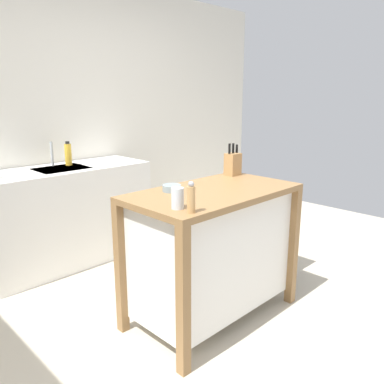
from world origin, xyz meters
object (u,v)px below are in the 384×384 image
(kitchen_island, at_px, (213,247))
(knife_block, at_px, (233,164))
(pepper_grinder, at_px, (191,198))
(bowl_stoneware_deep, at_px, (172,188))
(sink_faucet, at_px, (52,154))
(trash_bin, at_px, (272,240))
(bottle_dish_soap, at_px, (68,154))
(drinking_cup, at_px, (178,198))

(kitchen_island, distance_m, knife_block, 0.71)
(knife_block, distance_m, pepper_grinder, 1.03)
(bowl_stoneware_deep, height_order, pepper_grinder, pepper_grinder)
(kitchen_island, xyz_separation_m, sink_faucet, (-0.29, 1.71, 0.49))
(kitchen_island, relative_size, pepper_grinder, 6.84)
(trash_bin, relative_size, bottle_dish_soap, 2.87)
(sink_faucet, distance_m, bottle_dish_soap, 0.14)
(pepper_grinder, xyz_separation_m, sink_faucet, (0.17, 1.96, 0.01))
(kitchen_island, distance_m, drinking_cup, 0.67)
(trash_bin, bearing_deg, knife_block, 157.23)
(knife_block, height_order, drinking_cup, knife_block)
(knife_block, distance_m, bottle_dish_soap, 1.55)
(kitchen_island, bearing_deg, drinking_cup, -161.84)
(drinking_cup, bearing_deg, trash_bin, 9.70)
(pepper_grinder, height_order, trash_bin, pepper_grinder)
(knife_block, xyz_separation_m, bottle_dish_soap, (-0.62, 1.42, -0.01))
(kitchen_island, distance_m, sink_faucet, 1.80)
(bottle_dish_soap, bearing_deg, kitchen_island, -84.35)
(pepper_grinder, relative_size, sink_faucet, 0.77)
(kitchen_island, bearing_deg, bowl_stoneware_deep, 143.01)
(knife_block, xyz_separation_m, sink_faucet, (-0.75, 1.49, -0.00))
(knife_block, bearing_deg, drinking_cup, -158.08)
(kitchen_island, distance_m, bottle_dish_soap, 1.72)
(sink_faucet, bearing_deg, trash_bin, -56.04)
(bowl_stoneware_deep, bearing_deg, kitchen_island, -36.99)
(drinking_cup, height_order, bottle_dish_soap, bottle_dish_soap)
(bowl_stoneware_deep, relative_size, trash_bin, 0.19)
(sink_faucet, height_order, bottle_dish_soap, same)
(knife_block, xyz_separation_m, bowl_stoneware_deep, (-0.68, -0.05, -0.07))
(bowl_stoneware_deep, bearing_deg, pepper_grinder, -119.59)
(trash_bin, bearing_deg, sink_faucet, 123.96)
(kitchen_island, xyz_separation_m, pepper_grinder, (-0.46, -0.25, 0.48))
(pepper_grinder, relative_size, bottle_dish_soap, 0.77)
(knife_block, xyz_separation_m, drinking_cup, (-0.92, -0.37, -0.03))
(trash_bin, xyz_separation_m, sink_faucet, (-1.11, 1.64, 0.68))
(pepper_grinder, height_order, bottle_dish_soap, bottle_dish_soap)
(kitchen_island, bearing_deg, bottle_dish_soap, 95.65)
(drinking_cup, bearing_deg, sink_faucet, 84.71)
(trash_bin, distance_m, bottle_dish_soap, 1.97)
(kitchen_island, height_order, pepper_grinder, pepper_grinder)
(kitchen_island, xyz_separation_m, drinking_cup, (-0.46, -0.15, 0.46))
(kitchen_island, bearing_deg, trash_bin, 4.76)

